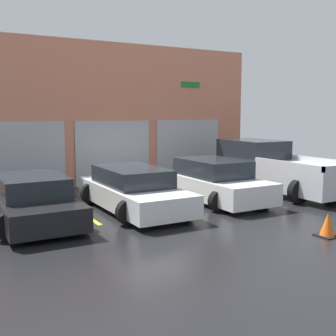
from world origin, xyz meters
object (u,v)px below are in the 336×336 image
sedan_white (133,190)px  van_right (32,200)px  sedan_side (213,181)px  pickup_truck (273,168)px  traffic_cone (328,226)px

sedan_white → van_right: sedan_white is taller
sedan_side → van_right: bearing=180.0°
pickup_truck → traffic_cone: (-2.90, -4.89, -0.58)m
pickup_truck → van_right: size_ratio=1.27×
sedan_side → traffic_cone: bearing=-90.5°
sedan_white → traffic_cone: bearing=-58.5°
pickup_truck → sedan_side: bearing=-174.1°
sedan_side → van_right: (-5.72, 0.00, -0.05)m
pickup_truck → sedan_side: pickup_truck is taller
pickup_truck → traffic_cone: 5.72m
sedan_white → van_right: size_ratio=1.10×
sedan_white → sedan_side: sedan_side is taller
sedan_side → sedan_white: bearing=180.0°
pickup_truck → sedan_side: size_ratio=1.24×
sedan_white → traffic_cone: size_ratio=8.44×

